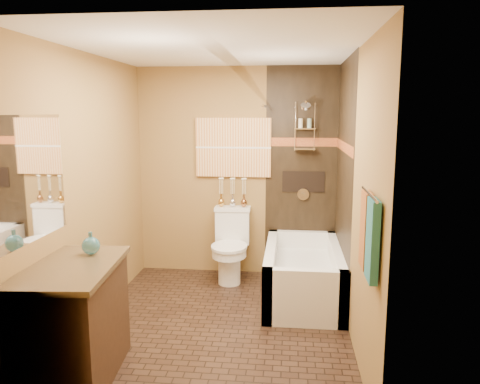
# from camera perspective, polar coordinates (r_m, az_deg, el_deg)

# --- Properties ---
(floor) EXTENTS (3.00, 3.00, 0.00)m
(floor) POSITION_cam_1_polar(r_m,az_deg,el_deg) (4.57, -2.61, -15.82)
(floor) COLOR black
(floor) RESTS_ON ground
(wall_left) EXTENTS (0.02, 3.00, 2.50)m
(wall_left) POSITION_cam_1_polar(r_m,az_deg,el_deg) (4.52, -17.93, 0.12)
(wall_left) COLOR olive
(wall_left) RESTS_ON floor
(wall_right) EXTENTS (0.02, 3.00, 2.50)m
(wall_right) POSITION_cam_1_polar(r_m,az_deg,el_deg) (4.17, 13.78, -0.48)
(wall_right) COLOR olive
(wall_right) RESTS_ON floor
(wall_back) EXTENTS (2.40, 0.02, 2.50)m
(wall_back) POSITION_cam_1_polar(r_m,az_deg,el_deg) (5.65, -0.39, 2.43)
(wall_back) COLOR olive
(wall_back) RESTS_ON floor
(wall_front) EXTENTS (2.40, 0.02, 2.50)m
(wall_front) POSITION_cam_1_polar(r_m,az_deg,el_deg) (2.74, -7.61, -5.54)
(wall_front) COLOR olive
(wall_front) RESTS_ON floor
(ceiling) EXTENTS (3.00, 3.00, 0.00)m
(ceiling) POSITION_cam_1_polar(r_m,az_deg,el_deg) (4.15, -2.89, 17.07)
(ceiling) COLOR silver
(ceiling) RESTS_ON wall_back
(alcove_tile_back) EXTENTS (0.85, 0.01, 2.50)m
(alcove_tile_back) POSITION_cam_1_polar(r_m,az_deg,el_deg) (5.60, 7.50, 2.28)
(alcove_tile_back) COLOR black
(alcove_tile_back) RESTS_ON wall_back
(alcove_tile_right) EXTENTS (0.01, 1.50, 2.50)m
(alcove_tile_right) POSITION_cam_1_polar(r_m,az_deg,el_deg) (4.90, 12.51, 1.07)
(alcove_tile_right) COLOR black
(alcove_tile_right) RESTS_ON wall_right
(mosaic_band_back) EXTENTS (0.85, 0.01, 0.10)m
(mosaic_band_back) POSITION_cam_1_polar(r_m,az_deg,el_deg) (5.56, 7.59, 6.05)
(mosaic_band_back) COLOR maroon
(mosaic_band_back) RESTS_ON alcove_tile_back
(mosaic_band_right) EXTENTS (0.01, 1.50, 0.10)m
(mosaic_band_right) POSITION_cam_1_polar(r_m,az_deg,el_deg) (4.86, 12.55, 5.39)
(mosaic_band_right) COLOR maroon
(mosaic_band_right) RESTS_ON alcove_tile_right
(alcove_niche) EXTENTS (0.50, 0.01, 0.25)m
(alcove_niche) POSITION_cam_1_polar(r_m,az_deg,el_deg) (5.61, 7.73, 1.26)
(alcove_niche) COLOR black
(alcove_niche) RESTS_ON alcove_tile_back
(shower_fixtures) EXTENTS (0.24, 0.33, 1.16)m
(shower_fixtures) POSITION_cam_1_polar(r_m,az_deg,el_deg) (5.46, 7.89, 6.46)
(shower_fixtures) COLOR silver
(shower_fixtures) RESTS_ON floor
(curtain_rod) EXTENTS (0.03, 1.55, 0.03)m
(curtain_rod) POSITION_cam_1_polar(r_m,az_deg,el_deg) (4.83, 3.36, 10.33)
(curtain_rod) COLOR silver
(curtain_rod) RESTS_ON wall_back
(towel_bar) EXTENTS (0.02, 0.55, 0.02)m
(towel_bar) POSITION_cam_1_polar(r_m,az_deg,el_deg) (3.10, 15.50, -0.24)
(towel_bar) COLOR silver
(towel_bar) RESTS_ON wall_right
(towel_teal) EXTENTS (0.05, 0.22, 0.52)m
(towel_teal) POSITION_cam_1_polar(r_m,az_deg,el_deg) (3.04, 15.85, -5.69)
(towel_teal) COLOR #21686F
(towel_teal) RESTS_ON towel_bar
(towel_rust) EXTENTS (0.05, 0.22, 0.52)m
(towel_rust) POSITION_cam_1_polar(r_m,az_deg,el_deg) (3.29, 15.10, -4.49)
(towel_rust) COLOR #904F1A
(towel_rust) RESTS_ON towel_bar
(sunset_painting) EXTENTS (0.90, 0.04, 0.70)m
(sunset_painting) POSITION_cam_1_polar(r_m,az_deg,el_deg) (5.60, -0.82, 5.45)
(sunset_painting) COLOR orange
(sunset_painting) RESTS_ON wall_back
(vanity_mirror) EXTENTS (0.01, 1.00, 0.90)m
(vanity_mirror) POSITION_cam_1_polar(r_m,az_deg,el_deg) (3.60, -24.41, 1.39)
(vanity_mirror) COLOR white
(vanity_mirror) RESTS_ON wall_left
(bathtub) EXTENTS (0.80, 1.50, 0.55)m
(bathtub) POSITION_cam_1_polar(r_m,az_deg,el_deg) (5.13, 7.70, -10.29)
(bathtub) COLOR white
(bathtub) RESTS_ON floor
(toilet) EXTENTS (0.43, 0.63, 0.84)m
(toilet) POSITION_cam_1_polar(r_m,az_deg,el_deg) (5.53, -1.14, -6.46)
(toilet) COLOR white
(toilet) RESTS_ON floor
(vanity) EXTENTS (0.70, 1.05, 0.88)m
(vanity) POSITION_cam_1_polar(r_m,az_deg,el_deg) (3.77, -19.67, -14.74)
(vanity) COLOR black
(vanity) RESTS_ON floor
(teal_bottle) EXTENTS (0.14, 0.14, 0.22)m
(teal_bottle) POSITION_cam_1_polar(r_m,az_deg,el_deg) (3.79, -17.73, -5.97)
(teal_bottle) COLOR #296B7C
(teal_bottle) RESTS_ON vanity
(bud_vases) EXTENTS (0.35, 0.07, 0.34)m
(bud_vases) POSITION_cam_1_polar(r_m,az_deg,el_deg) (5.58, -0.91, 0.05)
(bud_vases) COLOR gold
(bud_vases) RESTS_ON toilet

